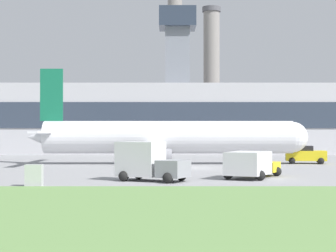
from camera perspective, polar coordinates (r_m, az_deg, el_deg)
ground_plane at (r=51.34m, az=2.55°, el=-4.27°), size 400.00×400.00×0.00m
terminal_building at (r=88.28m, az=1.35°, el=0.78°), size 74.57×15.37×22.70m
smokestack_left at (r=125.96m, az=0.45°, el=6.12°), size 3.72×3.72×35.84m
smokestack_right at (r=123.53m, az=4.20°, el=5.06°), size 4.05×4.05×30.70m
airplane at (r=57.13m, az=-0.62°, el=-1.21°), size 28.64×26.32×9.74m
pushback_tug at (r=60.04m, az=13.57°, el=-2.92°), size 4.42×3.19×1.84m
baggage_truck at (r=40.14m, az=8.20°, el=-3.89°), size 4.82×6.54×1.90m
fuel_truck at (r=37.53m, az=-2.30°, el=-3.68°), size 5.13×4.00×2.61m
ground_crew_person at (r=45.29m, az=-1.53°, el=-3.56°), size 0.49×0.49×1.85m
utility_cabinet at (r=34.79m, az=-13.71°, el=-4.90°), size 1.02×0.57×1.31m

